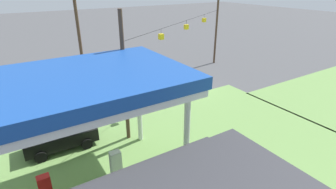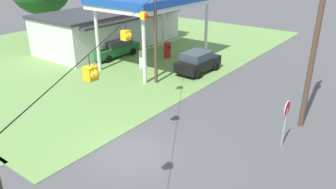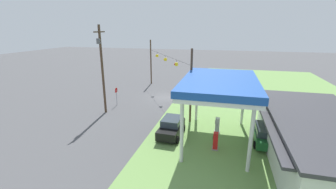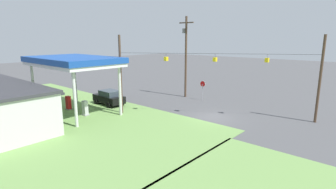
# 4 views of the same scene
# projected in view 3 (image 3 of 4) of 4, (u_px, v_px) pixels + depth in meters

# --- Properties ---
(ground_plane) EXTENTS (160.00, 160.00, 0.00)m
(ground_plane) POSITION_uv_depth(u_px,v_px,m) (166.00, 98.00, 33.95)
(ground_plane) COLOR #4C4C4F
(grass_verge_station_corner) EXTENTS (36.00, 28.00, 0.04)m
(grass_verge_station_corner) POSITION_uv_depth(u_px,v_px,m) (314.00, 164.00, 17.36)
(grass_verge_station_corner) COLOR #6B934C
(grass_verge_station_corner) RESTS_ON ground
(grass_verge_opposite_corner) EXTENTS (24.00, 24.00, 0.04)m
(grass_verge_opposite_corner) POSITION_uv_depth(u_px,v_px,m) (263.00, 81.00, 44.94)
(grass_verge_opposite_corner) COLOR #6B934C
(grass_verge_opposite_corner) RESTS_ON ground
(gas_station_canopy) EXTENTS (10.02, 6.33, 5.89)m
(gas_station_canopy) POSITION_uv_depth(u_px,v_px,m) (220.00, 85.00, 19.51)
(gas_station_canopy) COLOR silver
(gas_station_canopy) RESTS_ON ground
(gas_station_store) EXTENTS (14.97, 7.50, 3.75)m
(gas_station_store) POSITION_uv_depth(u_px,v_px,m) (318.00, 142.00, 16.86)
(gas_station_store) COLOR silver
(gas_station_store) RESTS_ON ground
(fuel_pump_near) EXTENTS (0.71, 0.56, 1.54)m
(fuel_pump_near) POSITION_uv_depth(u_px,v_px,m) (217.00, 126.00, 22.39)
(fuel_pump_near) COLOR gray
(fuel_pump_near) RESTS_ON ground
(fuel_pump_far) EXTENTS (0.71, 0.56, 1.54)m
(fuel_pump_far) POSITION_uv_depth(u_px,v_px,m) (215.00, 142.00, 19.26)
(fuel_pump_far) COLOR gray
(fuel_pump_far) RESTS_ON ground
(car_at_pumps_front) EXTENTS (4.20, 2.21, 1.77)m
(car_at_pumps_front) POSITION_uv_depth(u_px,v_px,m) (171.00, 127.00, 21.72)
(car_at_pumps_front) COLOR black
(car_at_pumps_front) RESTS_ON ground
(car_at_pumps_rear) EXTENTS (5.11, 2.15, 1.64)m
(car_at_pumps_rear) POSITION_uv_depth(u_px,v_px,m) (265.00, 133.00, 20.50)
(car_at_pumps_rear) COLOR #1E602D
(car_at_pumps_rear) RESTS_ON ground
(stop_sign_roadside) EXTENTS (0.80, 0.08, 2.50)m
(stop_sign_roadside) POSITION_uv_depth(u_px,v_px,m) (116.00, 92.00, 30.13)
(stop_sign_roadside) COLOR #99999E
(stop_sign_roadside) RESTS_ON ground
(utility_pole_main) EXTENTS (2.20, 0.44, 10.49)m
(utility_pole_main) POSITION_uv_depth(u_px,v_px,m) (102.00, 66.00, 26.36)
(utility_pole_main) COLOR #4C3828
(utility_pole_main) RESTS_ON ground
(signal_span_gantry) EXTENTS (16.38, 10.24, 8.10)m
(signal_span_gantry) POSITION_uv_depth(u_px,v_px,m) (166.00, 69.00, 32.71)
(signal_span_gantry) COLOR #4C3828
(signal_span_gantry) RESTS_ON ground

